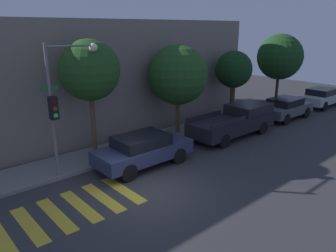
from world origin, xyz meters
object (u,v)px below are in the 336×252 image
at_px(sedan_middle, 285,107).
at_px(tree_near_corner, 90,71).
at_px(tree_far_end, 234,70).
at_px(tree_behind_truck, 280,57).
at_px(sedan_far_end, 322,97).
at_px(tree_midblock, 178,75).
at_px(traffic_light_pole, 63,93).
at_px(sedan_near_corner, 143,149).
at_px(pickup_truck, 236,121).

height_order(sedan_middle, tree_near_corner, tree_near_corner).
bearing_deg(tree_far_end, tree_behind_truck, 0.00).
height_order(sedan_middle, sedan_far_end, sedan_far_end).
bearing_deg(tree_midblock, traffic_light_pole, -171.58).
height_order(sedan_middle, tree_behind_truck, tree_behind_truck).
distance_m(sedan_middle, tree_near_corner, 13.90).
height_order(traffic_light_pole, tree_far_end, traffic_light_pole).
xyz_separation_m(traffic_light_pole, tree_near_corner, (1.81, 1.07, 0.63)).
bearing_deg(sedan_near_corner, pickup_truck, 0.00).
bearing_deg(tree_behind_truck, tree_near_corner, 180.00).
height_order(sedan_middle, tree_midblock, tree_midblock).
bearing_deg(sedan_near_corner, tree_behind_truck, 8.97).
relative_size(pickup_truck, sedan_far_end, 1.30).
height_order(sedan_far_end, tree_behind_truck, tree_behind_truck).
bearing_deg(tree_midblock, pickup_truck, -44.40).
xyz_separation_m(sedan_middle, tree_midblock, (-7.87, 2.34, 2.69)).
height_order(pickup_truck, tree_near_corner, tree_near_corner).
relative_size(tree_near_corner, tree_midblock, 1.08).
bearing_deg(traffic_light_pole, sedan_far_end, -3.54).
distance_m(traffic_light_pole, tree_behind_truck, 17.79).
bearing_deg(sedan_near_corner, sedan_middle, -0.00).
bearing_deg(tree_near_corner, tree_behind_truck, 0.00).
bearing_deg(sedan_far_end, traffic_light_pole, 176.46).
relative_size(traffic_light_pole, tree_far_end, 1.19).
xyz_separation_m(traffic_light_pole, tree_far_end, (12.20, 1.07, -0.19)).
distance_m(sedan_near_corner, tree_near_corner, 4.26).
bearing_deg(traffic_light_pole, sedan_middle, -4.82).
distance_m(pickup_truck, tree_far_end, 4.28).
xyz_separation_m(sedan_far_end, tree_near_corner, (-18.74, 2.34, 3.39)).
bearing_deg(tree_behind_truck, tree_far_end, 180.00).
bearing_deg(tree_behind_truck, sedan_middle, -138.82).
bearing_deg(tree_midblock, tree_far_end, 0.00).
relative_size(pickup_truck, tree_near_corner, 1.01).
xyz_separation_m(traffic_light_pole, sedan_middle, (15.09, -1.27, -2.76)).
xyz_separation_m(sedan_near_corner, pickup_truck, (6.66, 0.00, 0.09)).
bearing_deg(tree_midblock, sedan_far_end, -9.95).
distance_m(traffic_light_pole, tree_midblock, 7.29).
xyz_separation_m(traffic_light_pole, pickup_truck, (9.60, -1.27, -2.66)).
bearing_deg(traffic_light_pole, pickup_truck, -7.54).
height_order(traffic_light_pole, tree_midblock, traffic_light_pole).
distance_m(sedan_near_corner, pickup_truck, 6.66).
relative_size(sedan_near_corner, tree_far_end, 0.98).
height_order(sedan_near_corner, pickup_truck, pickup_truck).
height_order(tree_midblock, tree_far_end, tree_midblock).
distance_m(sedan_middle, tree_far_end, 4.52).
relative_size(sedan_far_end, tree_midblock, 0.84).
relative_size(tree_midblock, tree_behind_truck, 0.92).
relative_size(sedan_near_corner, tree_near_corner, 0.80).
distance_m(tree_near_corner, tree_midblock, 5.45).
height_order(pickup_truck, tree_behind_truck, tree_behind_truck).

